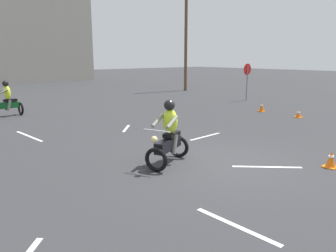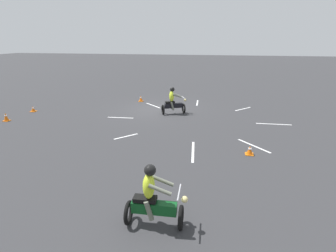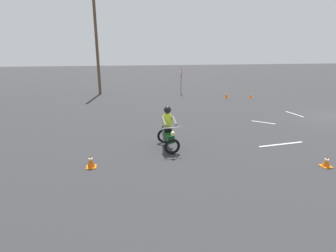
{
  "view_description": "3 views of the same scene",
  "coord_description": "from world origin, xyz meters",
  "px_view_note": "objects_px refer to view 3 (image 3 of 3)",
  "views": [
    {
      "loc": [
        -6.4,
        -5.31,
        2.71
      ],
      "look_at": [
        -1.21,
        0.84,
        1.0
      ],
      "focal_mm": 35.0,
      "sensor_mm": 36.0,
      "label": 1
    },
    {
      "loc": [
        -3.84,
        16.09,
        4.39
      ],
      "look_at": [
        -1.85,
        5.87,
        0.9
      ],
      "focal_mm": 28.0,
      "sensor_mm": 36.0,
      "label": 2
    },
    {
      "loc": [
        -11.98,
        12.76,
        3.67
      ],
      "look_at": [
        -2.48,
        10.9,
        0.9
      ],
      "focal_mm": 28.0,
      "sensor_mm": 36.0,
      "label": 3
    }
  ],
  "objects_px": {
    "motorcycle_rider_background": "(168,130)",
    "stop_sign": "(181,75)",
    "traffic_cone_near_right": "(251,96)",
    "traffic_cone_mid_center": "(91,161)",
    "traffic_cone_near_left": "(326,162)",
    "traffic_cone_far_right": "(226,95)",
    "utility_pole_near": "(97,44)"
  },
  "relations": [
    {
      "from": "traffic_cone_near_right",
      "to": "traffic_cone_far_right",
      "type": "height_order",
      "value": "traffic_cone_far_right"
    },
    {
      "from": "stop_sign",
      "to": "traffic_cone_near_right",
      "type": "xyz_separation_m",
      "value": [
        -3.01,
        -5.14,
        -1.47
      ]
    },
    {
      "from": "motorcycle_rider_background",
      "to": "traffic_cone_mid_center",
      "type": "relative_size",
      "value": 3.73
    },
    {
      "from": "traffic_cone_near_right",
      "to": "traffic_cone_far_right",
      "type": "bearing_deg",
      "value": 86.05
    },
    {
      "from": "traffic_cone_near_left",
      "to": "utility_pole_near",
      "type": "bearing_deg",
      "value": 25.26
    },
    {
      "from": "stop_sign",
      "to": "traffic_cone_far_right",
      "type": "distance_m",
      "value": 4.44
    },
    {
      "from": "traffic_cone_mid_center",
      "to": "traffic_cone_far_right",
      "type": "xyz_separation_m",
      "value": [
        11.49,
        -9.63,
        0.01
      ]
    },
    {
      "from": "stop_sign",
      "to": "traffic_cone_near_left",
      "type": "distance_m",
      "value": 15.88
    },
    {
      "from": "motorcycle_rider_background",
      "to": "traffic_cone_near_left",
      "type": "distance_m",
      "value": 5.54
    },
    {
      "from": "traffic_cone_near_left",
      "to": "traffic_cone_near_right",
      "type": "bearing_deg",
      "value": -17.73
    },
    {
      "from": "traffic_cone_near_right",
      "to": "stop_sign",
      "type": "bearing_deg",
      "value": 59.66
    },
    {
      "from": "motorcycle_rider_background",
      "to": "utility_pole_near",
      "type": "height_order",
      "value": "utility_pole_near"
    },
    {
      "from": "motorcycle_rider_background",
      "to": "traffic_cone_near_left",
      "type": "relative_size",
      "value": 4.49
    },
    {
      "from": "motorcycle_rider_background",
      "to": "traffic_cone_near_right",
      "type": "bearing_deg",
      "value": -134.03
    },
    {
      "from": "stop_sign",
      "to": "traffic_cone_mid_center",
      "type": "xyz_separation_m",
      "value": [
        -14.35,
        6.54,
        -1.42
      ]
    },
    {
      "from": "traffic_cone_mid_center",
      "to": "utility_pole_near",
      "type": "xyz_separation_m",
      "value": [
        15.73,
        0.51,
        4.02
      ]
    },
    {
      "from": "motorcycle_rider_background",
      "to": "stop_sign",
      "type": "xyz_separation_m",
      "value": [
        13.03,
        -3.72,
        0.91
      ]
    },
    {
      "from": "traffic_cone_near_right",
      "to": "utility_pole_near",
      "type": "height_order",
      "value": "utility_pole_near"
    },
    {
      "from": "stop_sign",
      "to": "traffic_cone_near_left",
      "type": "height_order",
      "value": "stop_sign"
    },
    {
      "from": "motorcycle_rider_background",
      "to": "traffic_cone_near_right",
      "type": "xyz_separation_m",
      "value": [
        10.03,
        -8.86,
        -0.56
      ]
    },
    {
      "from": "traffic_cone_mid_center",
      "to": "utility_pole_near",
      "type": "bearing_deg",
      "value": 1.84
    },
    {
      "from": "stop_sign",
      "to": "traffic_cone_mid_center",
      "type": "relative_size",
      "value": 5.16
    },
    {
      "from": "traffic_cone_far_right",
      "to": "motorcycle_rider_background",
      "type": "bearing_deg",
      "value": 146.18
    },
    {
      "from": "motorcycle_rider_background",
      "to": "traffic_cone_near_left",
      "type": "xyz_separation_m",
      "value": [
        -2.75,
        -4.78,
        -0.55
      ]
    },
    {
      "from": "traffic_cone_mid_center",
      "to": "utility_pole_near",
      "type": "distance_m",
      "value": 16.24
    },
    {
      "from": "stop_sign",
      "to": "traffic_cone_mid_center",
      "type": "bearing_deg",
      "value": 155.5
    },
    {
      "from": "traffic_cone_far_right",
      "to": "stop_sign",
      "type": "bearing_deg",
      "value": 47.15
    },
    {
      "from": "traffic_cone_near_right",
      "to": "traffic_cone_far_right",
      "type": "relative_size",
      "value": 0.73
    },
    {
      "from": "traffic_cone_near_left",
      "to": "traffic_cone_mid_center",
      "type": "distance_m",
      "value": 7.73
    },
    {
      "from": "stop_sign",
      "to": "traffic_cone_far_right",
      "type": "xyz_separation_m",
      "value": [
        -2.86,
        -3.09,
        -1.41
      ]
    },
    {
      "from": "traffic_cone_near_right",
      "to": "traffic_cone_far_right",
      "type": "distance_m",
      "value": 2.05
    },
    {
      "from": "traffic_cone_near_left",
      "to": "traffic_cone_mid_center",
      "type": "relative_size",
      "value": 0.83
    }
  ]
}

